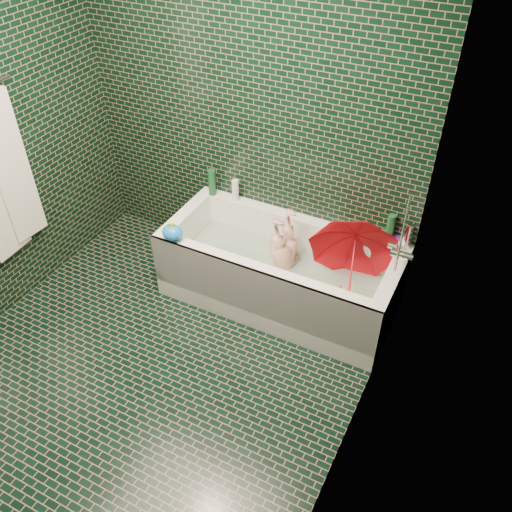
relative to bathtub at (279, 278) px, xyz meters
The scene contains 18 objects.
floor 1.12m from the bathtub, 114.07° to the right, with size 2.80×2.80×0.00m, color black.
wall_back 1.20m from the bathtub, 138.90° to the left, with size 2.80×2.80×0.00m, color black.
wall_right 1.68m from the bathtub, 49.85° to the right, with size 2.80×2.80×0.00m, color black.
bathtub is the anchor object (origin of this frame).
bath_mat 0.06m from the bathtub, 90.00° to the left, with size 1.35×0.47×0.01m, color #4CC327.
water 0.09m from the bathtub, 90.00° to the left, with size 1.48×0.53×0.00m, color silver.
faucet 0.99m from the bathtub, ahead, with size 0.18×0.19×0.55m.
child 0.12m from the bathtub, 73.07° to the left, with size 0.31×0.20×0.84m, color tan.
umbrella 0.61m from the bathtub, ahead, with size 0.60×0.60×0.53m, color red.
soap_bottle_a 0.89m from the bathtub, 21.76° to the left, with size 0.10×0.10×0.26m, color white.
soap_bottle_b 0.86m from the bathtub, 23.93° to the left, with size 0.10×0.10×0.21m, color #421C6C.
soap_bottle_c 0.81m from the bathtub, 28.98° to the left, with size 0.14×0.14×0.17m, color #144822.
bottle_right_tall 0.88m from the bathtub, 28.05° to the left, with size 0.06×0.06×0.22m, color #144822.
bottle_right_pump 0.97m from the bathtub, 23.31° to the left, with size 0.05×0.05×0.19m, color silver.
bottle_left_tall 0.92m from the bathtub, 156.38° to the left, with size 0.06×0.06×0.21m, color #144822.
bottle_left_short 0.76m from the bathtub, 148.53° to the left, with size 0.05×0.05×0.18m, color white.
rubber_duck 0.76m from the bathtub, 29.94° to the left, with size 0.13×0.11×0.10m.
bath_toy 0.85m from the bathtub, 155.08° to the right, with size 0.18×0.16×0.15m.
Camera 1 is at (1.66, -1.73, 2.88)m, focal length 38.00 mm.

